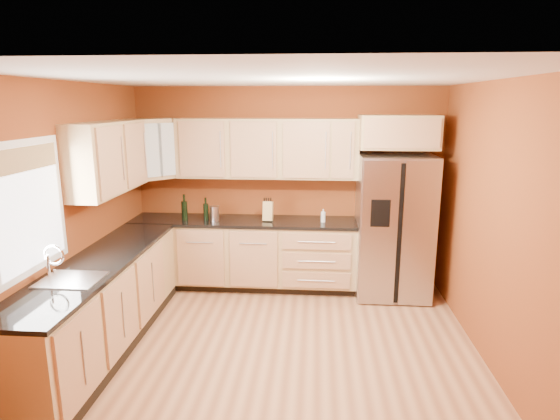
# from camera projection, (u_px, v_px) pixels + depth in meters

# --- Properties ---
(floor) EXTENTS (4.00, 4.00, 0.00)m
(floor) POSITION_uv_depth(u_px,v_px,m) (274.00, 355.00, 4.55)
(floor) COLOR brown
(floor) RESTS_ON ground
(ceiling) EXTENTS (4.00, 4.00, 0.00)m
(ceiling) POSITION_uv_depth(u_px,v_px,m) (273.00, 78.00, 3.96)
(ceiling) COLOR silver
(ceiling) RESTS_ON wall_back
(wall_back) EXTENTS (4.00, 0.04, 2.60)m
(wall_back) POSITION_uv_depth(u_px,v_px,m) (287.00, 187.00, 6.20)
(wall_back) COLOR brown
(wall_back) RESTS_ON floor
(wall_front) EXTENTS (4.00, 0.04, 2.60)m
(wall_front) POSITION_uv_depth(u_px,v_px,m) (237.00, 330.00, 2.31)
(wall_front) COLOR brown
(wall_front) RESTS_ON floor
(wall_left) EXTENTS (0.04, 4.00, 2.60)m
(wall_left) POSITION_uv_depth(u_px,v_px,m) (63.00, 222.00, 4.41)
(wall_left) COLOR brown
(wall_left) RESTS_ON floor
(wall_right) EXTENTS (0.04, 4.00, 2.60)m
(wall_right) POSITION_uv_depth(u_px,v_px,m) (500.00, 230.00, 4.10)
(wall_right) COLOR brown
(wall_right) RESTS_ON floor
(base_cabinets_back) EXTENTS (2.90, 0.60, 0.88)m
(base_cabinets_back) POSITION_uv_depth(u_px,v_px,m) (244.00, 255.00, 6.14)
(base_cabinets_back) COLOR tan
(base_cabinets_back) RESTS_ON floor
(base_cabinets_left) EXTENTS (0.60, 2.80, 0.88)m
(base_cabinets_left) POSITION_uv_depth(u_px,v_px,m) (101.00, 307.00, 4.58)
(base_cabinets_left) COLOR tan
(base_cabinets_left) RESTS_ON floor
(countertop_back) EXTENTS (2.90, 0.62, 0.04)m
(countertop_back) POSITION_uv_depth(u_px,v_px,m) (243.00, 221.00, 6.03)
(countertop_back) COLOR black
(countertop_back) RESTS_ON base_cabinets_back
(countertop_left) EXTENTS (0.62, 2.80, 0.04)m
(countertop_left) POSITION_uv_depth(u_px,v_px,m) (98.00, 263.00, 4.47)
(countertop_left) COLOR black
(countertop_left) RESTS_ON base_cabinets_left
(upper_cabinets_back) EXTENTS (2.30, 0.33, 0.75)m
(upper_cabinets_back) POSITION_uv_depth(u_px,v_px,m) (267.00, 148.00, 5.94)
(upper_cabinets_back) COLOR tan
(upper_cabinets_back) RESTS_ON wall_back
(upper_cabinets_left) EXTENTS (0.33, 1.35, 0.75)m
(upper_cabinets_left) POSITION_uv_depth(u_px,v_px,m) (108.00, 157.00, 4.98)
(upper_cabinets_left) COLOR tan
(upper_cabinets_left) RESTS_ON wall_left
(corner_upper_cabinet) EXTENTS (0.67, 0.67, 0.75)m
(corner_upper_cabinet) POSITION_uv_depth(u_px,v_px,m) (154.00, 149.00, 5.88)
(corner_upper_cabinet) COLOR tan
(corner_upper_cabinet) RESTS_ON wall_back
(over_fridge_cabinet) EXTENTS (0.92, 0.60, 0.40)m
(over_fridge_cabinet) POSITION_uv_depth(u_px,v_px,m) (398.00, 132.00, 5.63)
(over_fridge_cabinet) COLOR tan
(over_fridge_cabinet) RESTS_ON wall_back
(refrigerator) EXTENTS (0.90, 0.75, 1.78)m
(refrigerator) POSITION_uv_depth(u_px,v_px,m) (393.00, 226.00, 5.82)
(refrigerator) COLOR silver
(refrigerator) RESTS_ON floor
(window) EXTENTS (0.03, 0.90, 1.00)m
(window) POSITION_uv_depth(u_px,v_px,m) (30.00, 207.00, 3.86)
(window) COLOR white
(window) RESTS_ON wall_left
(sink_faucet) EXTENTS (0.50, 0.42, 0.30)m
(sink_faucet) POSITION_uv_depth(u_px,v_px,m) (69.00, 263.00, 3.95)
(sink_faucet) COLOR white
(sink_faucet) RESTS_ON countertop_left
(canister_left) EXTENTS (0.12, 0.12, 0.19)m
(canister_left) POSITION_uv_depth(u_px,v_px,m) (214.00, 213.00, 5.96)
(canister_left) COLOR silver
(canister_left) RESTS_ON countertop_back
(canister_right) EXTENTS (0.13, 0.13, 0.17)m
(canister_right) POSITION_uv_depth(u_px,v_px,m) (214.00, 213.00, 6.04)
(canister_right) COLOR silver
(canister_right) RESTS_ON countertop_back
(wine_bottle_a) EXTENTS (0.08, 0.08, 0.30)m
(wine_bottle_a) POSITION_uv_depth(u_px,v_px,m) (206.00, 209.00, 5.97)
(wine_bottle_a) COLOR black
(wine_bottle_a) RESTS_ON countertop_back
(wine_bottle_b) EXTENTS (0.10, 0.10, 0.34)m
(wine_bottle_b) POSITION_uv_depth(u_px,v_px,m) (184.00, 207.00, 5.97)
(wine_bottle_b) COLOR black
(wine_bottle_b) RESTS_ON countertop_back
(knife_block) EXTENTS (0.13, 0.12, 0.25)m
(knife_block) POSITION_uv_depth(u_px,v_px,m) (268.00, 211.00, 5.96)
(knife_block) COLOR tan
(knife_block) RESTS_ON countertop_back
(soap_dispenser) EXTENTS (0.07, 0.07, 0.17)m
(soap_dispenser) POSITION_uv_depth(u_px,v_px,m) (323.00, 216.00, 5.89)
(soap_dispenser) COLOR silver
(soap_dispenser) RESTS_ON countertop_back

